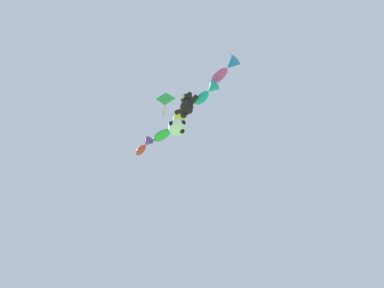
% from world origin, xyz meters
% --- Properties ---
extents(teddy_bear_kite, '(1.74, 0.77, 1.77)m').
position_xyz_m(teddy_bear_kite, '(0.34, 4.09, 14.41)').
color(teddy_bear_kite, black).
extents(soccer_ball_kite, '(1.01, 1.00, 0.93)m').
position_xyz_m(soccer_ball_kite, '(-0.08, 3.89, 12.73)').
color(soccer_ball_kite, white).
extents(fish_kite_magenta, '(2.04, 0.81, 0.70)m').
position_xyz_m(fish_kite_magenta, '(2.56, 4.96, 16.44)').
color(fish_kite_magenta, '#E53F9E').
extents(fish_kite_teal, '(1.78, 0.80, 0.70)m').
position_xyz_m(fish_kite_teal, '(1.01, 5.05, 15.81)').
color(fish_kite_teal, '#19ADB2').
extents(fish_kite_goldfin, '(2.41, 1.47, 0.83)m').
position_xyz_m(fish_kite_goldfin, '(-0.72, 4.84, 15.51)').
color(fish_kite_goldfin, yellow).
extents(fish_kite_emerald, '(2.37, 0.98, 0.81)m').
position_xyz_m(fish_kite_emerald, '(-2.79, 5.45, 15.80)').
color(fish_kite_emerald, green).
extents(fish_kite_crimson, '(1.83, 0.83, 0.60)m').
position_xyz_m(fish_kite_crimson, '(-4.97, 5.20, 15.76)').
color(fish_kite_crimson, red).
extents(diamond_kite, '(1.00, 0.92, 2.93)m').
position_xyz_m(diamond_kite, '(-2.07, 4.42, 17.52)').
color(diamond_kite, green).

